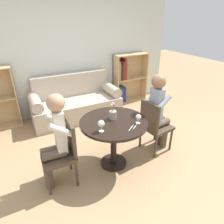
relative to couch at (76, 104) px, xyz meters
The scene contains 14 objects.
ground_plane 1.81m from the couch, 90.00° to the right, with size 16.00×16.00×0.00m, color tan.
back_wall 1.12m from the couch, 90.00° to the left, with size 5.20×0.05×2.70m.
round_table 1.80m from the couch, 90.00° to the right, with size 0.96×0.96×0.75m.
couch is the anchor object (origin of this frame).
bookshelf_right 1.49m from the couch, 10.59° to the left, with size 0.87×0.28×1.21m.
chair_left 1.93m from the couch, 112.56° to the right, with size 0.44×0.44×0.90m.
chair_right 1.93m from the couch, 67.47° to the right, with size 0.47×0.47×0.90m.
person_left 1.98m from the couch, 114.95° to the right, with size 0.43×0.35×1.28m.
person_right 1.98m from the couch, 65.03° to the right, with size 0.44×0.37×1.32m.
wine_glass_left 2.03m from the couch, 97.69° to the right, with size 0.09×0.09×0.16m.
wine_glass_right 2.07m from the couch, 82.26° to the right, with size 0.08×0.08×0.13m.
flower_vase 1.79m from the couch, 89.29° to the right, with size 0.10×0.10×0.25m.
knife_left_setting 2.08m from the couch, 84.10° to the right, with size 0.16×0.12×0.00m.
fork_left_setting 2.09m from the couch, 86.36° to the right, with size 0.16×0.12×0.00m.
Camera 1 is at (-1.14, -2.14, 2.09)m, focal length 32.00 mm.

